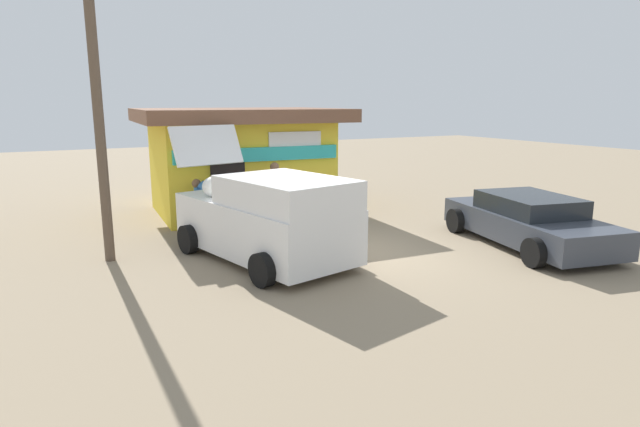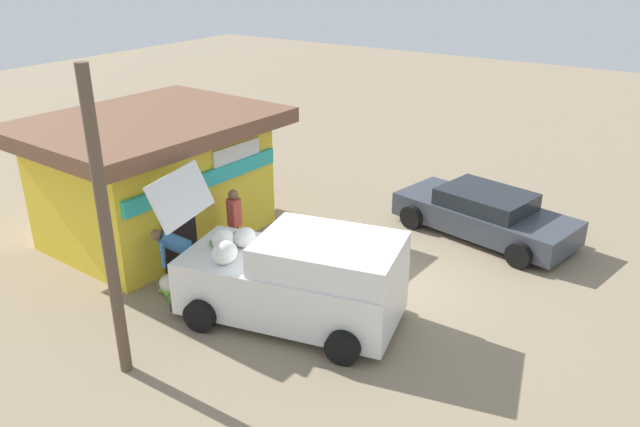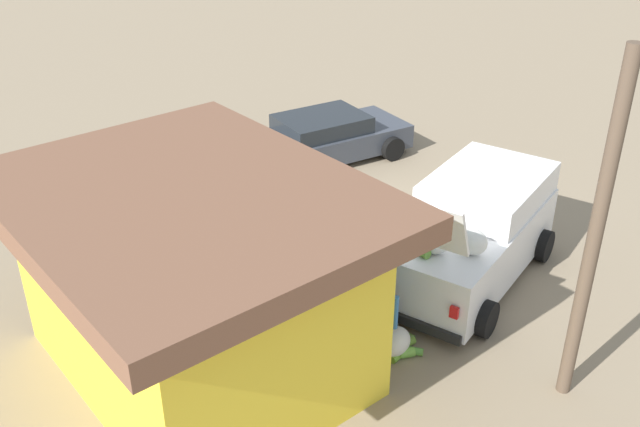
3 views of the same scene
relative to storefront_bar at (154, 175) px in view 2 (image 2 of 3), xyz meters
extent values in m
plane|color=gray|center=(0.48, -5.35, -1.59)|extent=(60.00, 60.00, 0.00)
cube|color=yellow|center=(0.00, 0.01, -0.26)|extent=(4.88, 3.76, 2.65)
cube|color=#2DB7B2|center=(-0.10, -1.80, 0.27)|extent=(4.46, 0.36, 0.36)
cube|color=black|center=(-0.94, -1.72, -0.59)|extent=(0.90, 0.11, 2.00)
cube|color=white|center=(0.94, -1.83, 0.53)|extent=(1.50, 0.14, 0.60)
cube|color=brown|center=(0.00, 0.01, 1.25)|extent=(5.89, 4.77, 0.36)
cube|color=white|center=(-1.24, -4.96, -0.89)|extent=(2.76, 4.45, 1.06)
cube|color=white|center=(-1.07, -5.72, -0.08)|extent=(2.34, 2.90, 0.56)
cube|color=black|center=(-0.79, -6.92, -0.11)|extent=(1.58, 0.44, 0.42)
cube|color=white|center=(-1.75, -2.75, 0.64)|extent=(1.75, 0.82, 0.90)
ellipsoid|color=silver|center=(-1.98, -4.01, -0.14)|extent=(0.52, 0.44, 0.44)
ellipsoid|color=silver|center=(-1.55, -3.59, -0.16)|extent=(0.48, 0.40, 0.40)
ellipsoid|color=silver|center=(-1.23, -3.86, -0.16)|extent=(0.47, 0.39, 0.39)
cylinder|color=#699F39|center=(-1.52, -3.35, -0.28)|extent=(0.22, 0.17, 0.15)
cylinder|color=#54A73B|center=(-1.12, -3.53, -0.28)|extent=(0.30, 0.26, 0.15)
cylinder|color=#65B63C|center=(-1.33, -3.67, -0.29)|extent=(0.28, 0.19, 0.14)
cube|color=black|center=(-1.71, -2.90, -1.34)|extent=(1.76, 0.48, 0.16)
cube|color=red|center=(-2.43, -3.05, -0.83)|extent=(0.15, 0.09, 0.20)
cube|color=red|center=(-1.00, -2.73, -0.83)|extent=(0.15, 0.09, 0.20)
cylinder|color=black|center=(-1.92, -6.55, -1.27)|extent=(0.35, 0.66, 0.62)
cylinder|color=black|center=(0.06, -6.10, -1.27)|extent=(0.35, 0.66, 0.62)
cylinder|color=black|center=(-2.54, -3.81, -1.27)|extent=(0.35, 0.66, 0.62)
cylinder|color=black|center=(-0.57, -3.36, -1.27)|extent=(0.35, 0.66, 0.62)
cube|color=#383D47|center=(4.48, -6.70, -1.13)|extent=(2.62, 4.67, 0.59)
cube|color=#1E2328|center=(4.48, -6.70, -0.63)|extent=(1.95, 2.38, 0.40)
cylinder|color=black|center=(3.25, -7.98, -1.28)|extent=(0.34, 0.64, 0.60)
cylinder|color=black|center=(5.12, -8.36, -1.28)|extent=(0.34, 0.64, 0.60)
cylinder|color=black|center=(3.85, -5.04, -1.28)|extent=(0.34, 0.64, 0.60)
cylinder|color=black|center=(5.72, -5.42, -1.28)|extent=(0.34, 0.64, 0.60)
cylinder|color=#4C4C51|center=(0.19, -2.32, -1.16)|extent=(0.15, 0.15, 0.86)
cylinder|color=#4C4C51|center=(-0.05, -2.55, -1.16)|extent=(0.15, 0.15, 0.86)
cylinder|color=#CC4C3F|center=(0.07, -2.44, -0.42)|extent=(0.48, 0.48, 0.61)
sphere|color=brown|center=(0.07, -2.44, 0.00)|extent=(0.23, 0.23, 0.23)
cylinder|color=#CC4C3F|center=(0.24, -2.27, -0.41)|extent=(0.09, 0.09, 0.58)
cylinder|color=#CC4C3F|center=(-0.10, -2.60, -0.41)|extent=(0.09, 0.09, 0.58)
cylinder|color=navy|center=(-1.50, -2.54, -1.16)|extent=(0.15, 0.15, 0.85)
cylinder|color=navy|center=(-1.28, -2.29, -1.16)|extent=(0.15, 0.15, 0.85)
cylinder|color=#3872B2|center=(-1.58, -2.24, -0.58)|extent=(0.74, 0.71, 0.61)
sphere|color=brown|center=(-1.84, -2.01, -0.36)|extent=(0.23, 0.23, 0.23)
cylinder|color=#3872B2|center=(-1.93, -2.25, -0.70)|extent=(0.09, 0.09, 0.57)
cylinder|color=#3872B2|center=(-1.61, -1.89, -0.70)|extent=(0.09, 0.09, 0.57)
ellipsoid|color=silver|center=(-1.83, -2.37, -1.38)|extent=(0.62, 0.73, 0.42)
cylinder|color=olive|center=(-1.90, -2.65, -1.52)|extent=(0.14, 0.26, 0.13)
cylinder|color=#669E2D|center=(-1.99, -2.30, -1.52)|extent=(0.16, 0.31, 0.13)
cylinder|color=olive|center=(-1.78, -2.76, -1.51)|extent=(0.25, 0.18, 0.14)
cylinder|color=#5D9D3E|center=(-2.10, -2.58, -1.52)|extent=(0.28, 0.24, 0.12)
cylinder|color=#71B040|center=(-2.05, -2.44, -1.51)|extent=(0.25, 0.29, 0.16)
cylinder|color=blue|center=(1.98, -2.92, -1.44)|extent=(0.31, 0.31, 0.30)
cylinder|color=brown|center=(-4.12, -3.58, 1.00)|extent=(0.20, 0.20, 5.17)
camera|label=1|loc=(-5.20, -15.02, 1.65)|focal=30.08mm
camera|label=2|loc=(-9.53, -11.17, 5.05)|focal=34.94mm
camera|label=3|loc=(-7.57, 4.53, 5.68)|focal=39.91mm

